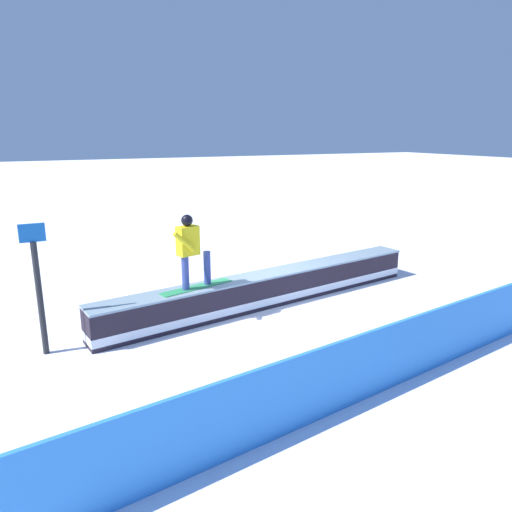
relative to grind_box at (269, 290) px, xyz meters
The scene contains 5 objects.
ground_plane 0.32m from the grind_box, ahead, with size 120.00×120.00×0.00m, color white.
grind_box is the anchor object (origin of this frame).
snowboarder 2.23m from the grind_box, ahead, with size 1.57×0.67×1.47m.
safety_fence 3.94m from the grind_box, 90.00° to the left, with size 10.39×0.06×1.02m, color #2F81E7.
trail_marker 4.67m from the grind_box, ahead, with size 0.40×0.10×2.26m.
Camera 1 is at (4.58, 8.77, 3.68)m, focal length 33.32 mm.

